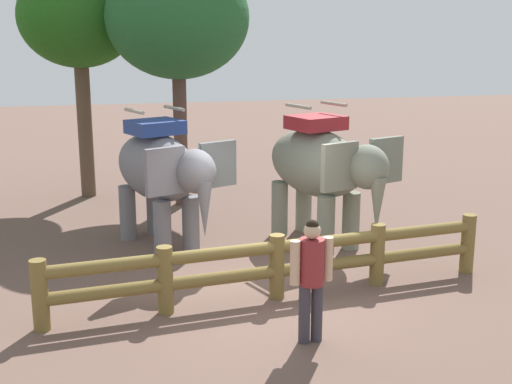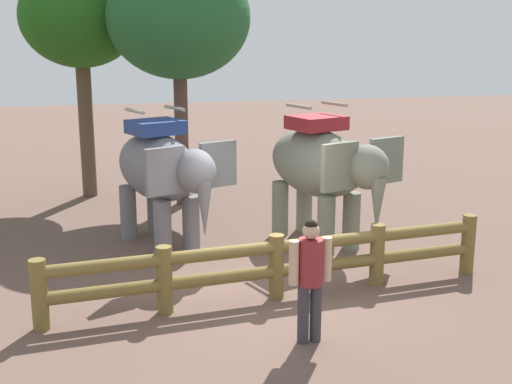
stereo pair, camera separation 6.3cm
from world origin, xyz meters
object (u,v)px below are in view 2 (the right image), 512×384
elephant_near_left (162,171)px  tourist_woman_in_black (310,272)px  tree_far_right (179,19)px  tree_back_center (80,19)px  log_fence (277,262)px  elephant_center (322,167)px

elephant_near_left → tourist_woman_in_black: bearing=-71.2°
elephant_near_left → tree_far_right: (0.78, 3.39, 2.89)m
tree_back_center → log_fence: bearing=-68.9°
log_fence → tree_back_center: 9.13m
elephant_center → elephant_near_left: bearing=171.4°
log_fence → tree_far_right: bearing=96.6°
log_fence → elephant_near_left: bearing=116.9°
elephant_near_left → elephant_center: 3.11m
elephant_near_left → elephant_center: elephant_center is taller
log_fence → tourist_woman_in_black: bearing=-88.3°
tree_back_center → elephant_center: bearing=-49.0°
elephant_near_left → tree_far_right: size_ratio=0.55×
elephant_near_left → tree_back_center: (-1.47, 4.76, 2.90)m
elephant_center → tourist_woman_in_black: (-1.51, -4.11, -0.56)m
elephant_near_left → tree_back_center: 5.77m
log_fence → elephant_center: (1.56, 2.51, 0.96)m
elephant_center → tourist_woman_in_black: bearing=-110.2°
elephant_center → tourist_woman_in_black: size_ratio=1.92×
tourist_woman_in_black → tree_back_center: 10.40m
elephant_center → tree_back_center: size_ratio=0.58×
tourist_woman_in_black → elephant_near_left: bearing=108.8°
elephant_center → tourist_woman_in_black: 4.42m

